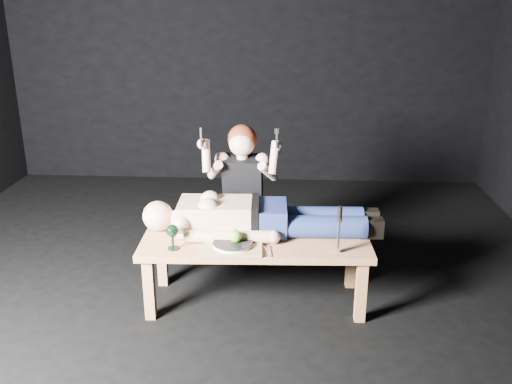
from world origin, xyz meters
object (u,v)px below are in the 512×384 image
(table, at_px, (256,271))
(lying_man, at_px, (263,213))
(serving_tray, at_px, (233,247))
(carving_knife, at_px, (339,230))
(kneeling_woman, at_px, (244,194))
(goblet, at_px, (173,237))

(table, distance_m, lying_man, 0.37)
(lying_man, relative_size, serving_tray, 3.91)
(serving_tray, height_order, carving_knife, carving_knife)
(carving_knife, bearing_deg, lying_man, 146.28)
(kneeling_woman, height_order, carving_knife, kneeling_woman)
(kneeling_woman, bearing_deg, lying_man, -67.67)
(goblet, bearing_deg, carving_knife, 0.87)
(carving_knife, bearing_deg, goblet, 178.69)
(serving_tray, height_order, goblet, goblet)
(table, bearing_deg, kneeling_woman, 100.18)
(serving_tray, relative_size, goblet, 2.23)
(table, height_order, kneeling_woman, kneeling_woman)
(serving_tray, relative_size, carving_knife, 1.21)
(goblet, height_order, carving_knife, carving_knife)
(kneeling_woman, relative_size, goblet, 6.98)
(lying_man, height_order, carving_knife, carving_knife)
(lying_man, relative_size, goblet, 8.71)
(kneeling_woman, bearing_deg, serving_tray, -89.83)
(table, height_order, serving_tray, serving_tray)
(serving_tray, distance_m, carving_knife, 0.65)
(table, xyz_separation_m, lying_man, (0.04, 0.12, 0.35))
(goblet, bearing_deg, table, 20.16)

